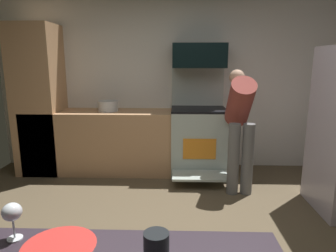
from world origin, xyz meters
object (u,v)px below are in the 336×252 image
Objects in this scene: microwave at (199,56)px; mug_tea at (155,247)px; person_cook at (240,120)px; oven_range at (198,139)px; wine_glass_mid at (12,213)px; stock_pot at (108,106)px.

mug_tea is (-0.38, -3.36, -0.72)m from microwave.
oven_range is at bearing 129.61° from person_cook.
wine_glass_mid is (-0.95, -3.15, 0.50)m from oven_range.
microwave is 4.76× the size of wine_glass_mid.
wine_glass_mid is 1.43× the size of mug_tea.
person_cook is at bearing -50.39° from oven_range.
mug_tea is (-0.85, -2.70, 0.06)m from person_cook.
oven_range is 3.31m from mug_tea.
oven_range is 0.83m from person_cook.
microwave is 2.61× the size of stock_pot.
microwave is 0.49× the size of person_cook.
mug_tea is at bearing -11.39° from wine_glass_mid.
microwave reaches higher than stock_pot.
stock_pot reaches higher than mug_tea.
person_cook is at bearing 72.57° from mug_tea.
mug_tea is (-0.38, -3.26, 0.45)m from oven_range.
wine_glass_mid is (-0.95, -3.24, -0.66)m from microwave.
mug_tea is at bearing -96.45° from microwave.
mug_tea is 3.40m from stock_pot.
oven_range is 1.37m from stock_pot.
person_cook is 2.95m from wine_glass_mid.
wine_glass_mid is 0.59m from mug_tea.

